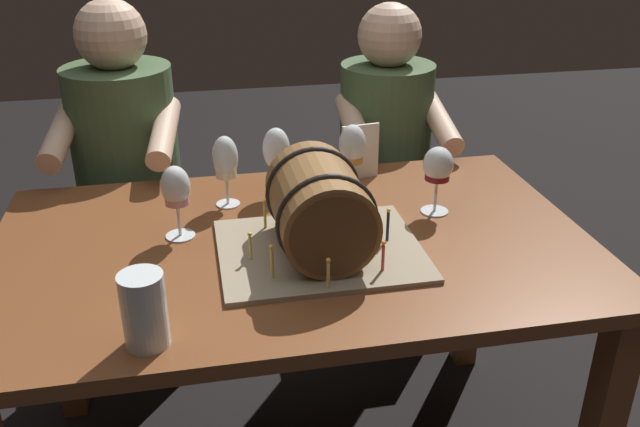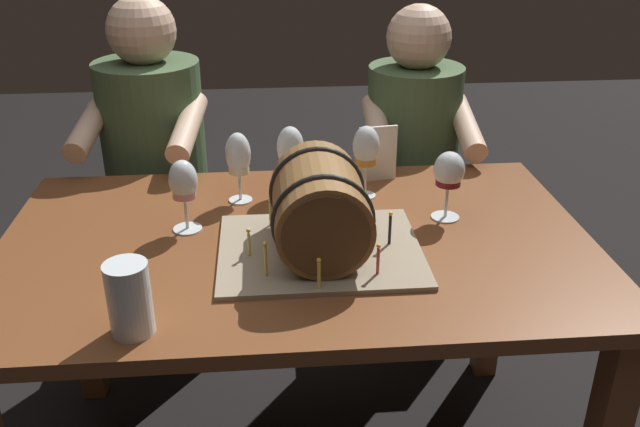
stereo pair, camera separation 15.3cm
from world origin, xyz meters
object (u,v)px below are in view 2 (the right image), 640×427
object	(u,v)px
wine_glass_red	(449,173)
wine_glass_white	(238,157)
wine_glass_amber	(366,149)
beer_pint	(130,302)
barrel_cake	(320,212)
wine_glass_empty	(289,149)
menu_card	(378,154)
person_seated_left	(160,197)
wine_glass_rose	(183,184)
person_seated_right	(409,196)
dining_table	(297,277)

from	to	relation	value
wine_glass_red	wine_glass_white	xyz separation A→B (m)	(-0.52, 0.15, 0.00)
wine_glass_amber	beer_pint	world-z (taller)	wine_glass_amber
barrel_cake	wine_glass_amber	xyz separation A→B (m)	(0.15, 0.30, 0.03)
wine_glass_empty	menu_card	world-z (taller)	wine_glass_empty
wine_glass_amber	person_seated_left	distance (m)	0.82
wine_glass_white	person_seated_left	bearing A→B (deg)	122.92
person_seated_left	wine_glass_red	bearing A→B (deg)	-36.23
menu_card	beer_pint	bearing A→B (deg)	-137.81
wine_glass_red	wine_glass_rose	size ratio (longest dim) A/B	0.98
wine_glass_red	person_seated_right	size ratio (longest dim) A/B	0.15
wine_glass_rose	wine_glass_empty	bearing A→B (deg)	37.60
beer_pint	person_seated_right	xyz separation A→B (m)	(0.75, 1.02, -0.28)
wine_glass_red	person_seated_left	world-z (taller)	person_seated_left
beer_pint	dining_table	bearing A→B (deg)	46.40
barrel_cake	wine_glass_rose	size ratio (longest dim) A/B	2.55
wine_glass_rose	beer_pint	xyz separation A→B (m)	(-0.06, -0.42, -0.06)
wine_glass_white	wine_glass_empty	xyz separation A→B (m)	(0.13, 0.04, 0.00)
barrel_cake	wine_glass_amber	size ratio (longest dim) A/B	2.32
barrel_cake	person_seated_right	xyz separation A→B (m)	(0.37, 0.74, -0.31)
beer_pint	person_seated_left	size ratio (longest dim) A/B	0.12
person_seated_right	wine_glass_rose	bearing A→B (deg)	-138.87
person_seated_left	person_seated_right	xyz separation A→B (m)	(0.85, -0.00, -0.03)
dining_table	menu_card	xyz separation A→B (m)	(0.25, 0.34, 0.19)
barrel_cake	wine_glass_amber	distance (m)	0.34
person_seated_right	dining_table	bearing A→B (deg)	-122.14
menu_card	person_seated_right	xyz separation A→B (m)	(0.18, 0.33, -0.29)
wine_glass_red	person_seated_left	bearing A→B (deg)	143.77
wine_glass_red	wine_glass_empty	world-z (taller)	wine_glass_empty
dining_table	beer_pint	distance (m)	0.51
wine_glass_white	person_seated_left	distance (m)	0.61
wine_glass_red	wine_glass_empty	bearing A→B (deg)	153.87
dining_table	wine_glass_red	world-z (taller)	wine_glass_red
beer_pint	barrel_cake	bearing A→B (deg)	35.99
barrel_cake	wine_glass_amber	bearing A→B (deg)	64.04
barrel_cake	person_seated_left	bearing A→B (deg)	122.46
wine_glass_amber	barrel_cake	bearing A→B (deg)	-115.96
wine_glass_empty	person_seated_left	distance (m)	0.66
wine_glass_white	beer_pint	bearing A→B (deg)	-108.34
menu_card	dining_table	bearing A→B (deg)	-133.81
dining_table	barrel_cake	bearing A→B (deg)	-54.77
person_seated_left	wine_glass_empty	bearing A→B (deg)	-43.73
barrel_cake	beer_pint	distance (m)	0.47
wine_glass_white	wine_glass_amber	size ratio (longest dim) A/B	0.96
wine_glass_red	person_seated_right	bearing A→B (deg)	86.04
wine_glass_red	wine_glass_empty	xyz separation A→B (m)	(-0.39, 0.19, 0.00)
dining_table	wine_glass_red	bearing A→B (deg)	12.29
barrel_cake	wine_glass_rose	distance (m)	0.35
beer_pint	menu_card	size ratio (longest dim) A/B	0.92
wine_glass_white	menu_card	bearing A→B (deg)	15.75
wine_glass_amber	person_seated_left	size ratio (longest dim) A/B	0.16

